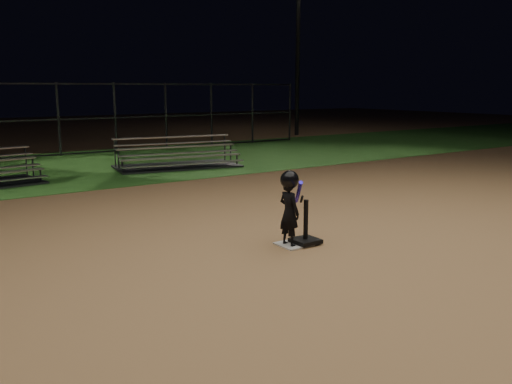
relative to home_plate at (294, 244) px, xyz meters
name	(u,v)px	position (x,y,z in m)	size (l,w,h in m)	color
ground	(294,245)	(0.00, 0.00, -0.01)	(80.00, 80.00, 0.00)	#A5774A
grass_strip	(88,166)	(0.00, 10.00, -0.01)	(60.00, 8.00, 0.01)	#27591C
home_plate	(294,244)	(0.00, 0.00, 0.00)	(0.45, 0.45, 0.02)	beige
batting_tee	(306,235)	(0.18, -0.06, 0.13)	(0.38, 0.38, 0.66)	black
child_batter	(289,206)	(-0.08, 0.00, 0.59)	(0.41, 0.60, 1.14)	black
bleacher_right	(178,161)	(2.13, 8.25, 0.17)	(3.80, 2.30, 0.87)	silver
backstop_fence	(58,119)	(0.00, 13.00, 1.24)	(20.08, 0.08, 2.50)	#38383D
light_pole_right	(299,32)	(12.00, 14.94, 4.93)	(0.90, 0.53, 8.30)	#2D2D30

